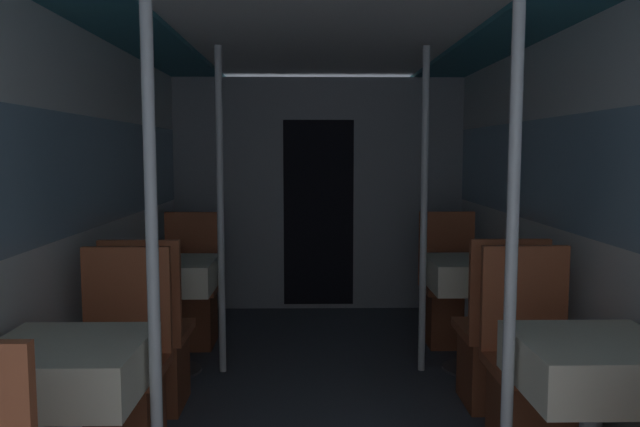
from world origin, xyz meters
name	(u,v)px	position (x,y,z in m)	size (l,w,h in m)	color
wall_left	(67,220)	(-1.34, 1.97, 1.10)	(0.05, 6.74, 2.12)	silver
wall_right	(580,219)	(1.34, 1.97, 1.10)	(0.05, 6.74, 2.12)	silver
ceiling_panel	(326,10)	(0.00, 1.97, 2.16)	(2.69, 6.74, 0.07)	white
bulkhead_far	(318,195)	(0.00, 4.46, 1.05)	(2.63, 0.09, 2.12)	gray
dining_table_left_0	(68,376)	(-0.98, 1.00, 0.62)	(0.56, 0.56, 0.75)	#4C4C51
chair_left_far_0	(119,397)	(-0.98, 1.59, 0.30)	(0.43, 0.43, 0.99)	brown
support_pole_left_0	(152,259)	(-0.66, 1.00, 1.06)	(0.05, 0.05, 2.12)	silver
dining_table_left_1	(172,279)	(-0.98, 2.76, 0.62)	(0.56, 0.56, 0.75)	#4C4C51
chair_left_near_1	(150,357)	(-0.98, 2.16, 0.30)	(0.43, 0.43, 0.99)	brown
chair_left_far_1	(190,305)	(-0.98, 3.35, 0.30)	(0.43, 0.43, 0.99)	brown
support_pole_left_1	(220,212)	(-0.66, 2.76, 1.06)	(0.05, 0.05, 2.12)	silver
dining_table_right_0	(593,373)	(0.98, 1.00, 0.62)	(0.56, 0.56, 0.75)	#4C4C51
chair_right_far_0	(534,394)	(0.98, 1.59, 0.30)	(0.43, 0.43, 0.99)	brown
support_pole_right_0	(512,258)	(0.66, 1.00, 1.06)	(0.05, 0.05, 2.12)	silver
dining_table_right_1	(472,278)	(0.98, 2.76, 0.62)	(0.56, 0.56, 0.75)	#4C4C51
chair_right_near_1	(497,355)	(0.98, 2.16, 0.30)	(0.43, 0.43, 0.99)	brown
chair_right_far_1	(450,304)	(0.98, 3.35, 0.30)	(0.43, 0.43, 0.99)	brown
support_pole_right_1	(424,212)	(0.66, 2.76, 1.06)	(0.05, 0.05, 2.12)	silver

